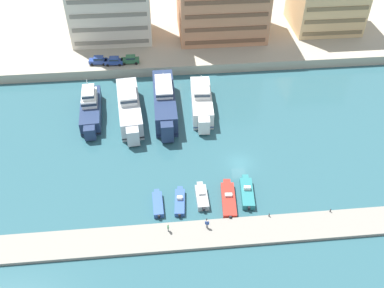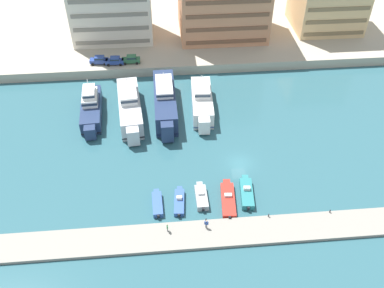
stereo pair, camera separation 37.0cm
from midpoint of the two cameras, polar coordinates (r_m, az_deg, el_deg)
ground_plane at (r=76.72m, az=6.25°, el=-2.57°), size 400.00×400.00×0.00m
quay_promenade at (r=130.32m, az=1.03°, el=17.99°), size 180.00×70.00×2.22m
pier_dock at (r=66.85m, az=8.55°, el=-11.31°), size 120.00×5.09×0.54m
yacht_navy_far_left at (r=87.94m, az=-13.49°, el=4.73°), size 4.57×15.79×7.44m
yacht_silver_left at (r=86.27m, az=-8.47°, el=4.91°), size 5.63×19.22×7.28m
yacht_navy_mid_left at (r=86.69m, az=-3.80°, el=5.66°), size 4.36×20.26×7.48m
yacht_white_center_left at (r=87.15m, az=1.17°, el=5.71°), size 4.69×16.45×6.94m
motorboat_blue_far_left at (r=69.38m, az=-4.73°, el=-7.97°), size 1.72×5.80×0.93m
motorboat_blue_left at (r=69.53m, az=-1.79°, el=-7.70°), size 2.01×6.23×1.36m
motorboat_grey_mid_left at (r=70.07m, az=1.15°, el=-7.04°), size 1.88×5.95×1.42m
motorboat_red_center_left at (r=70.08m, az=4.73°, el=-7.33°), size 2.73×8.27×1.32m
motorboat_teal_center at (r=71.21m, az=7.19°, el=-6.43°), size 2.58×7.37×1.66m
car_blue_far_left at (r=100.93m, az=-12.49°, el=10.87°), size 4.21×2.15×1.80m
car_blue_left at (r=100.00m, az=-10.48°, el=10.87°), size 4.17×2.06×1.80m
car_green_mid_left at (r=99.95m, az=-8.34°, el=11.11°), size 4.11×1.94×1.80m
pedestrian_near_edge at (r=65.38m, az=1.86°, el=-10.54°), size 0.63×0.32×1.65m
pedestrian_mid_deck at (r=65.10m, az=-3.38°, el=-11.01°), size 0.22×0.60×1.55m
bollard_west at (r=66.67m, az=1.81°, el=-10.04°), size 0.20×0.20×0.61m
bollard_west_mid at (r=68.24m, az=10.10°, el=-9.29°), size 0.20×0.20×0.61m
bollard_east_mid at (r=71.14m, az=17.83°, el=-8.41°), size 0.20×0.20×0.61m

